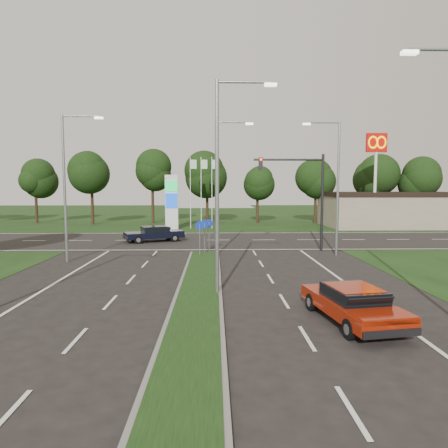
{
  "coord_description": "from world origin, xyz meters",
  "views": [
    {
      "loc": [
        0.69,
        -10.75,
        4.59
      ],
      "look_at": [
        1.32,
        15.55,
        2.2
      ],
      "focal_mm": 32.0,
      "sensor_mm": 36.0,
      "label": 1
    }
  ],
  "objects": [
    {
      "name": "navy_sedan",
      "position": [
        -4.46,
        23.21,
        0.71
      ],
      "size": [
        5.22,
        3.68,
        1.33
      ],
      "rotation": [
        0.0,
        0.0,
        1.97
      ],
      "color": "black",
      "rests_on": "ground"
    },
    {
      "name": "verge_far",
      "position": [
        0.0,
        55.0,
        0.0
      ],
      "size": [
        160.0,
        50.0,
        0.02
      ],
      "primitive_type": "cube",
      "color": "black",
      "rests_on": "ground"
    },
    {
      "name": "median_signs",
      "position": [
        0.0,
        16.4,
        1.71
      ],
      "size": [
        1.16,
        1.76,
        2.38
      ],
      "color": "gray",
      "rests_on": "ground"
    },
    {
      "name": "treeline_far",
      "position": [
        0.1,
        39.93,
        6.83
      ],
      "size": [
        6.0,
        6.0,
        9.9
      ],
      "color": "black",
      "rests_on": "ground"
    },
    {
      "name": "commercial_building",
      "position": [
        22.0,
        36.0,
        2.0
      ],
      "size": [
        16.0,
        9.0,
        4.0
      ],
      "primitive_type": "cube",
      "color": "gray",
      "rests_on": "ground"
    },
    {
      "name": "red_sedan",
      "position": [
        5.39,
        2.43,
        0.67
      ],
      "size": [
        2.57,
        4.81,
        1.26
      ],
      "rotation": [
        0.0,
        0.0,
        0.16
      ],
      "color": "#941C08",
      "rests_on": "ground"
    },
    {
      "name": "streetlight_right_far",
      "position": [
        8.8,
        16.0,
        5.08
      ],
      "size": [
        2.53,
        0.22,
        9.0
      ],
      "rotation": [
        0.0,
        0.0,
        3.14
      ],
      "color": "gray",
      "rests_on": "ground"
    },
    {
      "name": "gas_pylon",
      "position": [
        -3.79,
        33.05,
        3.2
      ],
      "size": [
        5.8,
        1.26,
        8.0
      ],
      "color": "silver",
      "rests_on": "ground"
    },
    {
      "name": "cross_road",
      "position": [
        0.0,
        24.0,
        0.0
      ],
      "size": [
        160.0,
        12.0,
        0.02
      ],
      "primitive_type": "cube",
      "color": "black",
      "rests_on": "ground"
    },
    {
      "name": "mcdonalds_sign",
      "position": [
        18.0,
        31.97,
        7.99
      ],
      "size": [
        2.2,
        0.47,
        10.4
      ],
      "color": "silver",
      "rests_on": "ground"
    },
    {
      "name": "ground",
      "position": [
        0.0,
        0.0,
        0.0
      ],
      "size": [
        160.0,
        160.0,
        0.0
      ],
      "primitive_type": "plane",
      "color": "black",
      "rests_on": "ground"
    },
    {
      "name": "streetlight_left_far",
      "position": [
        -8.3,
        14.0,
        5.08
      ],
      "size": [
        2.53,
        0.22,
        9.0
      ],
      "color": "gray",
      "rests_on": "ground"
    },
    {
      "name": "streetlight_median_near",
      "position": [
        1.0,
        6.0,
        5.08
      ],
      "size": [
        2.53,
        0.22,
        9.0
      ],
      "color": "gray",
      "rests_on": "ground"
    },
    {
      "name": "traffic_signal",
      "position": [
        7.19,
        18.0,
        4.65
      ],
      "size": [
        5.1,
        0.42,
        7.0
      ],
      "color": "black",
      "rests_on": "ground"
    },
    {
      "name": "streetlight_median_far",
      "position": [
        1.0,
        16.0,
        5.08
      ],
      "size": [
        2.53,
        0.22,
        9.0
      ],
      "color": "gray",
      "rests_on": "ground"
    },
    {
      "name": "median_kerb",
      "position": [
        0.0,
        4.0,
        0.06
      ],
      "size": [
        2.0,
        26.0,
        0.12
      ],
      "primitive_type": "cube",
      "color": "slate",
      "rests_on": "ground"
    }
  ]
}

